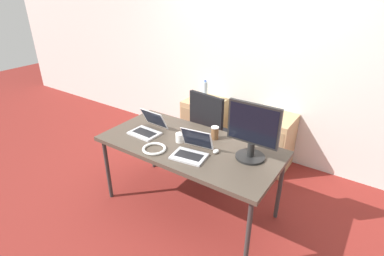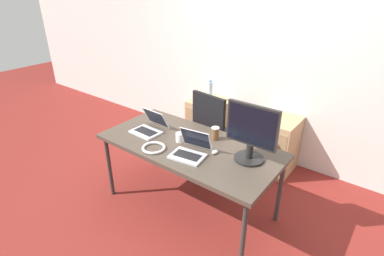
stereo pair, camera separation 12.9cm
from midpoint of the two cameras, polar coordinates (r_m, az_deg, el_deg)
name	(u,v)px [view 1 (the left image)]	position (r m, az deg, el deg)	size (l,w,h in m)	color
ground_plane	(190,206)	(3.24, -1.61, -14.61)	(14.00, 14.00, 0.00)	maroon
wall_back	(258,55)	(3.82, 11.47, 13.40)	(10.00, 0.05, 2.60)	silver
desk	(190,148)	(2.83, -1.78, -3.90)	(1.71, 0.83, 0.74)	#473D33
office_chair	(215,143)	(3.56, 3.45, -2.95)	(0.56, 0.59, 1.05)	#232326
cabinet_left	(204,123)	(4.16, 1.48, 0.93)	(0.49, 0.48, 0.68)	tan
cabinet_right	(270,142)	(3.78, 13.76, -2.61)	(0.49, 0.48, 0.68)	tan
water_bottle	(205,91)	(3.98, 1.58, 7.07)	(0.06, 0.06, 0.28)	silver
laptop_left	(192,150)	(2.62, -1.47, -4.26)	(0.32, 0.33, 0.22)	silver
laptop_right	(148,128)	(3.04, -9.62, -0.04)	(0.30, 0.32, 0.21)	silver
monitor	(253,132)	(2.51, 10.03, -0.82)	(0.45, 0.25, 0.50)	black
mouse	(216,151)	(2.66, 3.16, -4.51)	(0.05, 0.07, 0.03)	silver
coffee_cup_white	(180,138)	(2.83, -3.62, -1.84)	(0.08, 0.08, 0.09)	white
coffee_cup_brown	(215,133)	(2.87, 3.08, -0.94)	(0.08, 0.08, 0.13)	brown
cable_coil	(154,149)	(2.74, -8.56, -3.95)	(0.22, 0.22, 0.02)	white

